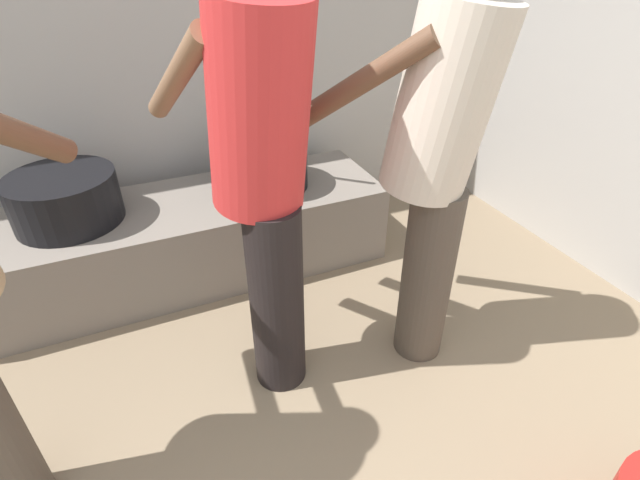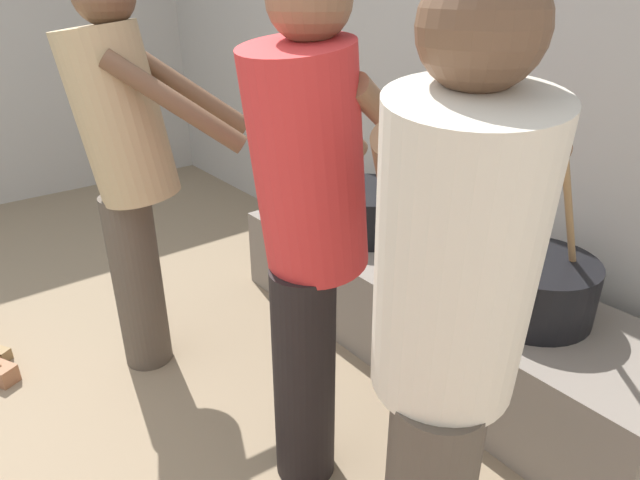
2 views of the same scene
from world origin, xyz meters
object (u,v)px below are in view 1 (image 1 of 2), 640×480
(cooking_pot_main, at_px, (264,166))
(cook_in_red_shirt, at_px, (262,163))
(cook_in_cream_shirt, at_px, (436,151))
(cooking_pot_secondary, at_px, (65,199))

(cooking_pot_main, distance_m, cook_in_red_shirt, 0.96)
(cooking_pot_main, relative_size, cook_in_cream_shirt, 0.43)
(cook_in_red_shirt, height_order, cook_in_cream_shirt, cook_in_red_shirt)
(cooking_pot_secondary, xyz_separation_m, cook_in_red_shirt, (0.67, -0.85, 0.40))
(cooking_pot_secondary, distance_m, cook_in_red_shirt, 1.15)
(cooking_pot_main, height_order, cook_in_red_shirt, cook_in_red_shirt)
(cooking_pot_main, relative_size, cook_in_red_shirt, 0.42)
(cooking_pot_main, xyz_separation_m, cook_in_red_shirt, (-0.25, -0.83, 0.40))
(cook_in_red_shirt, bearing_deg, cooking_pot_secondary, 128.46)
(cook_in_red_shirt, distance_m, cook_in_cream_shirt, 0.59)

